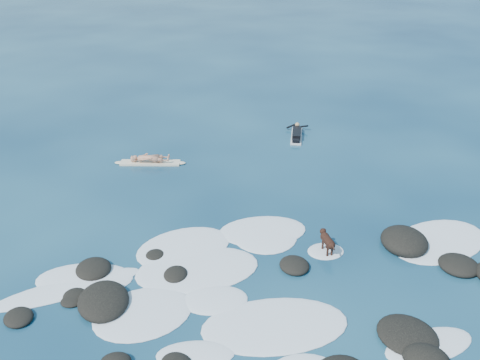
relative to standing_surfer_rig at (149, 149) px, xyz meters
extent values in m
plane|color=#0A2642|center=(3.09, -7.88, -0.64)|extent=(160.00, 160.00, 0.00)
ellipsoid|color=black|center=(-1.93, -6.92, -0.55)|extent=(1.16, 1.23, 0.36)
ellipsoid|color=black|center=(-2.37, -7.98, -0.60)|extent=(0.72, 0.76, 0.18)
ellipsoid|color=black|center=(-3.68, -8.58, -0.58)|extent=(0.97, 1.02, 0.25)
ellipsoid|color=black|center=(5.51, -11.87, -0.53)|extent=(1.31, 1.23, 0.45)
ellipsoid|color=black|center=(5.47, -11.10, -0.56)|extent=(1.86, 1.92, 0.35)
ellipsoid|color=black|center=(3.65, -7.87, -0.57)|extent=(0.88, 0.97, 0.31)
ellipsoid|color=black|center=(5.79, -11.10, -0.58)|extent=(0.74, 0.70, 0.24)
ellipsoid|color=black|center=(-0.20, -6.50, -0.60)|extent=(0.65, 0.69, 0.15)
ellipsoid|color=black|center=(8.22, -8.81, -0.55)|extent=(1.49, 1.51, 0.38)
ellipsoid|color=black|center=(0.30, -7.60, -0.57)|extent=(0.85, 0.92, 0.27)
ellipsoid|color=black|center=(7.23, -7.45, -0.49)|extent=(1.66, 1.82, 0.63)
ellipsoid|color=black|center=(-1.62, -8.42, -0.53)|extent=(1.41, 1.74, 0.46)
ellipsoid|color=black|center=(-2.43, -8.16, -0.60)|extent=(0.62, 0.55, 0.17)
ellipsoid|color=white|center=(8.40, -7.46, -0.63)|extent=(3.93, 3.19, 0.12)
ellipsoid|color=white|center=(5.85, -11.44, -0.63)|extent=(2.44, 1.36, 0.12)
ellipsoid|color=white|center=(0.94, -7.40, -0.63)|extent=(3.61, 2.29, 0.12)
ellipsoid|color=white|center=(-2.17, -7.24, -0.63)|extent=(2.91, 1.97, 0.12)
ellipsoid|color=white|center=(0.47, -10.63, -0.63)|extent=(1.92, 1.14, 0.12)
ellipsoid|color=white|center=(0.68, -6.22, -0.63)|extent=(3.42, 2.86, 0.12)
ellipsoid|color=white|center=(1.21, -8.83, -0.63)|extent=(1.83, 1.35, 0.12)
ellipsoid|color=white|center=(-2.60, -7.59, -0.63)|extent=(4.10, 1.88, 0.12)
ellipsoid|color=white|center=(3.22, -6.05, -0.63)|extent=(2.11, 2.23, 0.12)
ellipsoid|color=white|center=(3.23, -5.80, -0.63)|extent=(2.85, 1.87, 0.12)
ellipsoid|color=white|center=(2.50, -10.06, -0.63)|extent=(3.75, 2.20, 0.12)
ellipsoid|color=white|center=(-0.64, -8.98, -0.63)|extent=(2.99, 2.62, 0.12)
ellipsoid|color=white|center=(4.80, -7.29, -0.63)|extent=(1.10, 0.90, 0.12)
cube|color=beige|center=(0.00, 0.00, -0.60)|extent=(2.43, 0.99, 0.08)
ellipsoid|color=beige|center=(1.16, -0.25, -0.60)|extent=(0.52, 0.37, 0.09)
ellipsoid|color=beige|center=(-1.16, 0.25, -0.60)|extent=(0.52, 0.37, 0.09)
imported|color=tan|center=(0.00, 0.00, 0.21)|extent=(0.48, 0.63, 1.55)
cube|color=silver|center=(6.59, 1.58, -0.60)|extent=(1.10, 2.09, 0.07)
ellipsoid|color=silver|center=(6.92, 2.55, -0.60)|extent=(0.38, 0.50, 0.08)
cube|color=black|center=(6.59, 1.58, -0.46)|extent=(0.76, 1.31, 0.21)
sphere|color=tan|center=(6.83, 2.27, -0.34)|extent=(0.27, 0.27, 0.21)
cylinder|color=black|center=(6.62, 2.49, -0.47)|extent=(0.52, 0.12, 0.23)
cylinder|color=black|center=(7.12, 2.32, -0.47)|extent=(0.44, 0.41, 0.23)
cube|color=black|center=(6.37, 0.92, -0.49)|extent=(0.47, 0.59, 0.13)
cylinder|color=black|center=(4.80, -7.39, -0.20)|extent=(0.28, 0.54, 0.25)
sphere|color=black|center=(4.79, -7.15, -0.20)|extent=(0.28, 0.28, 0.27)
sphere|color=black|center=(4.81, -7.62, -0.20)|extent=(0.25, 0.25, 0.24)
sphere|color=black|center=(4.78, -7.00, -0.11)|extent=(0.20, 0.20, 0.19)
cone|color=black|center=(4.77, -6.89, -0.12)|extent=(0.11, 0.12, 0.10)
cone|color=black|center=(4.73, -7.01, -0.03)|extent=(0.09, 0.07, 0.09)
cone|color=black|center=(4.83, -7.00, -0.03)|extent=(0.09, 0.07, 0.09)
cylinder|color=black|center=(4.72, -7.21, -0.47)|extent=(0.07, 0.07, 0.34)
cylinder|color=black|center=(4.86, -7.20, -0.47)|extent=(0.07, 0.07, 0.34)
cylinder|color=black|center=(4.74, -7.57, -0.47)|extent=(0.07, 0.07, 0.34)
cylinder|color=black|center=(4.88, -7.56, -0.47)|extent=(0.07, 0.07, 0.34)
cylinder|color=black|center=(4.82, -7.74, -0.15)|extent=(0.06, 0.25, 0.15)
camera|label=1|loc=(-0.34, -19.74, 8.44)|focal=40.00mm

